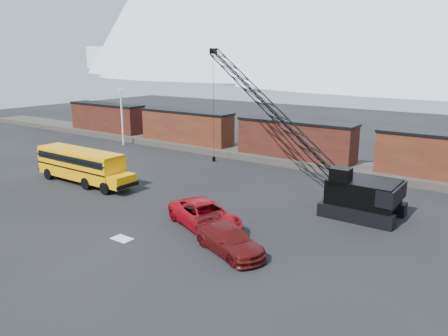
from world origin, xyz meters
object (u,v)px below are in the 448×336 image
object	(u,v)px
school_bus	(83,165)
maroon_suv	(229,240)
crawler_crane	(268,106)
red_pickup	(205,215)

from	to	relation	value
school_bus	maroon_suv	xyz separation A→B (m)	(19.98, -4.42, -0.99)
maroon_suv	crawler_crane	size ratio (longest dim) A/B	0.24
maroon_suv	crawler_crane	distance (m)	17.40
red_pickup	maroon_suv	distance (m)	4.36
maroon_suv	crawler_crane	bearing A→B (deg)	43.25
school_bus	red_pickup	bearing A→B (deg)	-7.34
red_pickup	crawler_crane	xyz separation A→B (m)	(-2.45, 12.61, 6.36)
crawler_crane	school_bus	bearing A→B (deg)	-142.77
maroon_suv	school_bus	bearing A→B (deg)	98.43
school_bus	crawler_crane	distance (m)	18.23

